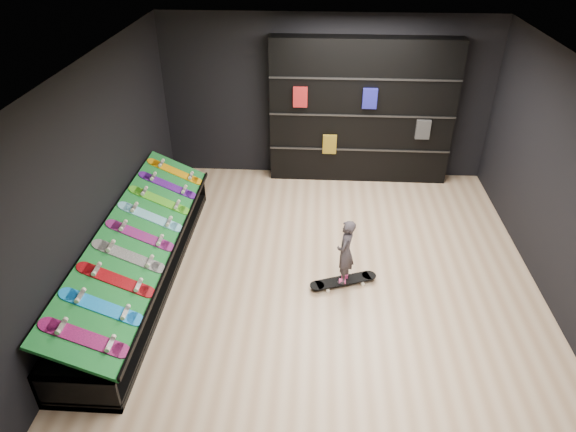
# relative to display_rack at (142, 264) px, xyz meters

# --- Properties ---
(floor) EXTENTS (6.00, 7.00, 0.01)m
(floor) POSITION_rel_display_rack_xyz_m (2.55, 0.00, -0.25)
(floor) COLOR tan
(floor) RESTS_ON ground
(ceiling) EXTENTS (6.00, 7.00, 0.01)m
(ceiling) POSITION_rel_display_rack_xyz_m (2.55, 0.00, 2.75)
(ceiling) COLOR white
(ceiling) RESTS_ON ground
(wall_back) EXTENTS (6.00, 0.02, 3.00)m
(wall_back) POSITION_rel_display_rack_xyz_m (2.55, 3.50, 1.25)
(wall_back) COLOR black
(wall_back) RESTS_ON ground
(wall_left) EXTENTS (0.02, 7.00, 3.00)m
(wall_left) POSITION_rel_display_rack_xyz_m (-0.45, 0.00, 1.25)
(wall_left) COLOR black
(wall_left) RESTS_ON ground
(wall_right) EXTENTS (0.02, 7.00, 3.00)m
(wall_right) POSITION_rel_display_rack_xyz_m (5.55, 0.00, 1.25)
(wall_right) COLOR black
(wall_right) RESTS_ON ground
(display_rack) EXTENTS (0.90, 4.50, 0.50)m
(display_rack) POSITION_rel_display_rack_xyz_m (0.00, 0.00, 0.00)
(display_rack) COLOR black
(display_rack) RESTS_ON ground
(turf_ramp) EXTENTS (0.92, 4.50, 0.46)m
(turf_ramp) POSITION_rel_display_rack_xyz_m (0.05, 0.00, 0.46)
(turf_ramp) COLOR #0F5F21
(turf_ramp) RESTS_ON display_rack
(back_shelving) EXTENTS (3.30, 0.39, 2.64)m
(back_shelving) POSITION_rel_display_rack_xyz_m (3.19, 3.32, 1.07)
(back_shelving) COLOR black
(back_shelving) RESTS_ON ground
(floor_skateboard) EXTENTS (1.00, 0.54, 0.09)m
(floor_skateboard) POSITION_rel_display_rack_xyz_m (2.84, 0.02, -0.20)
(floor_skateboard) COLOR black
(floor_skateboard) RESTS_ON ground
(child) EXTENTS (0.21, 0.25, 0.58)m
(child) POSITION_rel_display_rack_xyz_m (2.84, 0.02, 0.13)
(child) COLOR black
(child) RESTS_ON floor_skateboard
(display_board_0) EXTENTS (0.93, 0.22, 0.50)m
(display_board_0) POSITION_rel_display_rack_xyz_m (0.06, -1.90, 0.49)
(display_board_0) COLOR #E5198C
(display_board_0) RESTS_ON turf_ramp
(display_board_1) EXTENTS (0.93, 0.22, 0.50)m
(display_board_1) POSITION_rel_display_rack_xyz_m (0.06, -1.42, 0.49)
(display_board_1) COLOR blue
(display_board_1) RESTS_ON turf_ramp
(display_board_2) EXTENTS (0.93, 0.22, 0.50)m
(display_board_2) POSITION_rel_display_rack_xyz_m (0.06, -0.95, 0.49)
(display_board_2) COLOR red
(display_board_2) RESTS_ON turf_ramp
(display_board_3) EXTENTS (0.93, 0.22, 0.50)m
(display_board_3) POSITION_rel_display_rack_xyz_m (0.06, -0.48, 0.49)
(display_board_3) COLOR black
(display_board_3) RESTS_ON turf_ramp
(display_board_4) EXTENTS (0.93, 0.22, 0.50)m
(display_board_4) POSITION_rel_display_rack_xyz_m (0.06, 0.00, 0.49)
(display_board_4) COLOR #2626BF
(display_board_4) RESTS_ON turf_ramp
(display_board_5) EXTENTS (0.93, 0.22, 0.50)m
(display_board_5) POSITION_rel_display_rack_xyz_m (0.06, 0.48, 0.49)
(display_board_5) COLOR #0CB2E5
(display_board_5) RESTS_ON turf_ramp
(display_board_6) EXTENTS (0.93, 0.22, 0.50)m
(display_board_6) POSITION_rel_display_rack_xyz_m (0.06, 0.95, 0.49)
(display_board_6) COLOR green
(display_board_6) RESTS_ON turf_ramp
(display_board_7) EXTENTS (0.93, 0.22, 0.50)m
(display_board_7) POSITION_rel_display_rack_xyz_m (0.06, 1.42, 0.49)
(display_board_7) COLOR purple
(display_board_7) RESTS_ON turf_ramp
(display_board_8) EXTENTS (0.93, 0.22, 0.50)m
(display_board_8) POSITION_rel_display_rack_xyz_m (0.06, 1.90, 0.49)
(display_board_8) COLOR yellow
(display_board_8) RESTS_ON turf_ramp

